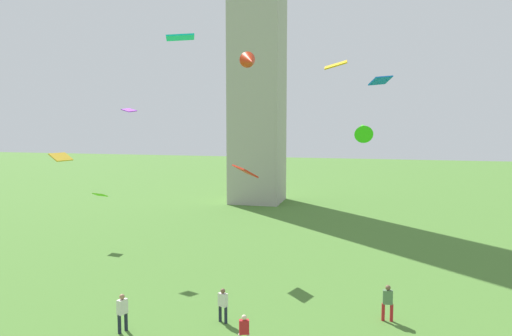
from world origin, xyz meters
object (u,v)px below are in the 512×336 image
(person_1, at_px, (223,303))
(kite_flying_3, at_px, (245,171))
(kite_flying_5, at_px, (250,61))
(person_0, at_px, (244,331))
(kite_flying_6, at_px, (381,81))
(kite_flying_1, at_px, (61,157))
(person_3, at_px, (122,311))
(kite_flying_8, at_px, (363,129))
(kite_flying_0, at_px, (180,37))
(kite_flying_7, at_px, (336,65))
(person_4, at_px, (388,301))
(kite_flying_2, at_px, (129,110))
(kite_flying_9, at_px, (100,195))

(person_1, xyz_separation_m, kite_flying_3, (-1.17, 8.55, 5.44))
(kite_flying_5, bearing_deg, person_0, -105.18)
(kite_flying_3, bearing_deg, kite_flying_6, 29.01)
(kite_flying_1, xyz_separation_m, kite_flying_3, (6.40, 9.88, -1.53))
(person_3, relative_size, kite_flying_8, 1.31)
(kite_flying_8, bearing_deg, kite_flying_0, 9.11)
(person_0, distance_m, kite_flying_8, 9.82)
(person_3, xyz_separation_m, kite_flying_1, (-3.42, 0.76, 6.91))
(kite_flying_7, bearing_deg, kite_flying_8, -77.67)
(person_4, distance_m, kite_flying_2, 21.33)
(kite_flying_2, bearing_deg, kite_flying_3, -161.49)
(person_1, distance_m, kite_flying_0, 12.37)
(kite_flying_2, height_order, kite_flying_5, kite_flying_5)
(kite_flying_1, distance_m, kite_flying_7, 16.17)
(person_3, distance_m, kite_flying_3, 12.29)
(kite_flying_1, height_order, kite_flying_7, kite_flying_7)
(person_1, distance_m, person_3, 4.64)
(person_4, bearing_deg, kite_flying_1, -168.98)
(person_4, height_order, kite_flying_8, kite_flying_8)
(person_1, height_order, kite_flying_8, kite_flying_8)
(person_1, xyz_separation_m, kite_flying_5, (0.66, 2.64, 11.68))
(person_1, xyz_separation_m, kite_flying_9, (-13.61, 11.77, 2.95))
(person_1, height_order, person_3, person_3)
(person_4, distance_m, kite_flying_0, 15.47)
(person_3, height_order, kite_flying_8, kite_flying_8)
(person_4, bearing_deg, kite_flying_8, -119.70)
(person_4, height_order, kite_flying_9, kite_flying_9)
(kite_flying_5, bearing_deg, kite_flying_0, -135.66)
(kite_flying_5, bearing_deg, kite_flying_7, 28.25)
(kite_flying_8, distance_m, kite_flying_9, 23.98)
(person_4, xyz_separation_m, kite_flying_3, (-8.82, 6.53, 5.38))
(kite_flying_1, xyz_separation_m, kite_flying_6, (14.66, 6.92, 3.83))
(person_3, distance_m, kite_flying_9, 17.03)
(person_1, height_order, kite_flying_3, kite_flying_3)
(kite_flying_5, distance_m, kite_flying_8, 7.27)
(person_0, bearing_deg, person_1, -74.78)
(person_1, distance_m, kite_flying_7, 15.18)
(kite_flying_1, bearing_deg, person_0, -83.34)
(person_0, bearing_deg, kite_flying_7, -123.30)
(kite_flying_0, relative_size, kite_flying_3, 0.66)
(kite_flying_6, bearing_deg, person_0, 18.09)
(kite_flying_8, bearing_deg, kite_flying_3, -55.50)
(person_4, bearing_deg, kite_flying_0, -154.82)
(person_4, relative_size, kite_flying_0, 1.31)
(person_1, xyz_separation_m, person_3, (-4.14, -2.09, 0.07))
(person_3, xyz_separation_m, kite_flying_7, (8.66, 10.27, 11.90))
(kite_flying_0, xyz_separation_m, kite_flying_8, (7.40, 1.96, -3.79))
(person_3, distance_m, person_4, 12.49)
(kite_flying_0, bearing_deg, kite_flying_2, -75.85)
(person_0, relative_size, kite_flying_3, 0.77)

